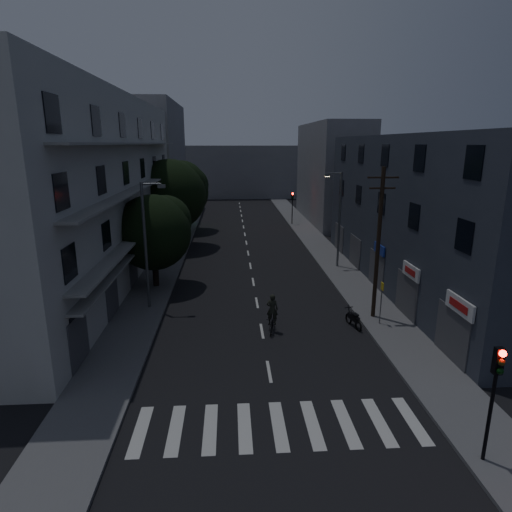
{
  "coord_description": "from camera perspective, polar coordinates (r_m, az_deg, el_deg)",
  "views": [
    {
      "loc": [
        -1.73,
        -16.01,
        10.42
      ],
      "look_at": [
        0.0,
        12.0,
        3.0
      ],
      "focal_mm": 30.0,
      "sensor_mm": 36.0,
      "label": 1
    }
  ],
  "objects": [
    {
      "name": "tree_mid",
      "position": [
        43.96,
        -11.27,
        8.3
      ],
      "size": [
        7.16,
        7.16,
        8.81
      ],
      "color": "black",
      "rests_on": "sidewalk_left"
    },
    {
      "name": "crosswalk",
      "position": [
        17.55,
        3.04,
        -21.62
      ],
      "size": [
        10.9,
        3.0,
        0.01
      ],
      "color": "beige",
      "rests_on": "ground"
    },
    {
      "name": "motorcycle",
      "position": [
        25.85,
        12.87,
        -8.27
      ],
      "size": [
        0.66,
        1.76,
        1.15
      ],
      "rotation": [
        0.0,
        0.0,
        0.24
      ],
      "color": "black",
      "rests_on": "ground"
    },
    {
      "name": "lane_markings",
      "position": [
        48.43,
        -1.41,
        2.38
      ],
      "size": [
        0.15,
        60.5,
        0.01
      ],
      "color": "beige",
      "rests_on": "ground"
    },
    {
      "name": "street_lamp_left_far",
      "position": [
        46.65,
        -10.18,
        7.41
      ],
      "size": [
        1.51,
        0.25,
        8.0
      ],
      "color": "slate",
      "rests_on": "sidewalk_left"
    },
    {
      "name": "utility_pole",
      "position": [
        26.06,
        16.0,
        1.92
      ],
      "size": [
        1.8,
        0.24,
        9.0
      ],
      "color": "black",
      "rests_on": "sidewalk_right"
    },
    {
      "name": "building_left",
      "position": [
        35.69,
        -20.43,
        8.38
      ],
      "size": [
        7.0,
        36.0,
        14.0
      ],
      "color": "#B0B0AB",
      "rests_on": "ground"
    },
    {
      "name": "tree_near",
      "position": [
        31.8,
        -13.47,
        3.46
      ],
      "size": [
        5.49,
        5.49,
        6.77
      ],
      "color": "black",
      "rests_on": "sidewalk_left"
    },
    {
      "name": "traffic_signal_near",
      "position": [
        16.07,
        29.34,
        -14.36
      ],
      "size": [
        0.28,
        0.37,
        4.1
      ],
      "color": "black",
      "rests_on": "sidewalk_right"
    },
    {
      "name": "sidewalk_right",
      "position": [
        43.29,
        8.88,
        0.8
      ],
      "size": [
        3.0,
        90.0,
        0.15
      ],
      "primitive_type": "cube",
      "color": "#565659",
      "rests_on": "ground"
    },
    {
      "name": "tree_far",
      "position": [
        52.49,
        -9.74,
        8.67
      ],
      "size": [
        6.25,
        6.25,
        7.73
      ],
      "color": "black",
      "rests_on": "sidewalk_left"
    },
    {
      "name": "street_lamp_left_near",
      "position": [
        27.49,
        -14.34,
        2.12
      ],
      "size": [
        1.51,
        0.25,
        8.0
      ],
      "color": "#575A5F",
      "rests_on": "sidewalk_left"
    },
    {
      "name": "building_far_left",
      "position": [
        64.88,
        -12.95,
        12.3
      ],
      "size": [
        6.0,
        20.0,
        16.0
      ],
      "primitive_type": "cube",
      "color": "slate",
      "rests_on": "ground"
    },
    {
      "name": "building_right",
      "position": [
        33.37,
        20.89,
        5.35
      ],
      "size": [
        6.19,
        28.0,
        11.0
      ],
      "color": "#2D323D",
      "rests_on": "ground"
    },
    {
      "name": "bus_stop_sign",
      "position": [
        25.87,
        16.4,
        -5.08
      ],
      "size": [
        0.06,
        0.35,
        2.52
      ],
      "color": "#595B60",
      "rests_on": "sidewalk_right"
    },
    {
      "name": "traffic_signal_far_right",
      "position": [
        56.15,
        4.88,
        7.26
      ],
      "size": [
        0.28,
        0.37,
        4.1
      ],
      "color": "black",
      "rests_on": "sidewalk_right"
    },
    {
      "name": "building_far_right",
      "position": [
        59.75,
        9.93,
        10.83
      ],
      "size": [
        6.0,
        20.0,
        13.0
      ],
      "primitive_type": "cube",
      "color": "slate",
      "rests_on": "ground"
    },
    {
      "name": "sidewalk_left",
      "position": [
        42.69,
        -11.2,
        0.5
      ],
      "size": [
        3.0,
        90.0,
        0.15
      ],
      "primitive_type": "cube",
      "color": "#565659",
      "rests_on": "ground"
    },
    {
      "name": "street_lamp_right",
      "position": [
        36.61,
        10.92,
        5.39
      ],
      "size": [
        1.51,
        0.25,
        8.0
      ],
      "color": "#595D61",
      "rests_on": "sidewalk_right"
    },
    {
      "name": "traffic_signal_far_left",
      "position": [
        57.8,
        -8.43,
        7.37
      ],
      "size": [
        0.28,
        0.37,
        4.1
      ],
      "color": "black",
      "rests_on": "sidewalk_left"
    },
    {
      "name": "cyclist",
      "position": [
        24.53,
        2.17,
        -8.4
      ],
      "size": [
        0.93,
        1.86,
        2.25
      ],
      "rotation": [
        0.0,
        0.0,
        -0.18
      ],
      "color": "black",
      "rests_on": "ground"
    },
    {
      "name": "building_far_end",
      "position": [
        86.2,
        -2.43,
        11.19
      ],
      "size": [
        24.0,
        8.0,
        10.0
      ],
      "primitive_type": "cube",
      "color": "slate",
      "rests_on": "ground"
    },
    {
      "name": "ground",
      "position": [
        42.35,
        -1.09,
        0.56
      ],
      "size": [
        160.0,
        160.0,
        0.0
      ],
      "primitive_type": "plane",
      "color": "black",
      "rests_on": "ground"
    }
  ]
}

